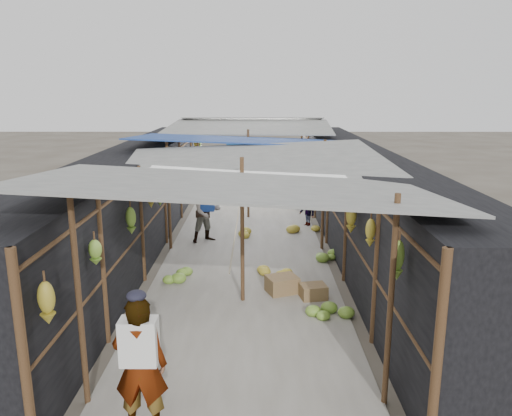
{
  "coord_description": "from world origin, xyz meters",
  "views": [
    {
      "loc": [
        0.26,
        -5.34,
        3.71
      ],
      "look_at": [
        0.23,
        4.98,
        1.25
      ],
      "focal_mm": 35.0,
      "sensor_mm": 36.0,
      "label": 1
    }
  ],
  "objects_px": {
    "vendor_elderly": "(140,366)",
    "vendor_seated": "(307,210)",
    "black_basin": "(302,206)",
    "shopper_blue": "(206,212)",
    "crate_near": "(282,285)"
  },
  "relations": [
    {
      "from": "vendor_elderly",
      "to": "vendor_seated",
      "type": "height_order",
      "value": "vendor_elderly"
    },
    {
      "from": "black_basin",
      "to": "vendor_seated",
      "type": "xyz_separation_m",
      "value": [
        -0.05,
        -2.13,
        0.37
      ]
    },
    {
      "from": "vendor_elderly",
      "to": "shopper_blue",
      "type": "height_order",
      "value": "vendor_elderly"
    },
    {
      "from": "crate_near",
      "to": "shopper_blue",
      "type": "distance_m",
      "value": 3.72
    },
    {
      "from": "black_basin",
      "to": "shopper_blue",
      "type": "xyz_separation_m",
      "value": [
        -2.69,
        -3.59,
        0.69
      ]
    },
    {
      "from": "black_basin",
      "to": "shopper_blue",
      "type": "height_order",
      "value": "shopper_blue"
    },
    {
      "from": "crate_near",
      "to": "shopper_blue",
      "type": "bearing_deg",
      "value": 96.78
    },
    {
      "from": "shopper_blue",
      "to": "vendor_seated",
      "type": "xyz_separation_m",
      "value": [
        2.64,
        1.47,
        -0.31
      ]
    },
    {
      "from": "black_basin",
      "to": "vendor_elderly",
      "type": "xyz_separation_m",
      "value": [
        -2.7,
        -10.69,
        0.72
      ]
    },
    {
      "from": "crate_near",
      "to": "vendor_seated",
      "type": "distance_m",
      "value": 4.81
    },
    {
      "from": "black_basin",
      "to": "vendor_seated",
      "type": "distance_m",
      "value": 2.16
    },
    {
      "from": "black_basin",
      "to": "vendor_elderly",
      "type": "distance_m",
      "value": 11.05
    },
    {
      "from": "black_basin",
      "to": "vendor_elderly",
      "type": "bearing_deg",
      "value": -104.19
    },
    {
      "from": "shopper_blue",
      "to": "crate_near",
      "type": "bearing_deg",
      "value": -91.08
    },
    {
      "from": "vendor_seated",
      "to": "crate_near",
      "type": "bearing_deg",
      "value": -44.26
    }
  ]
}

